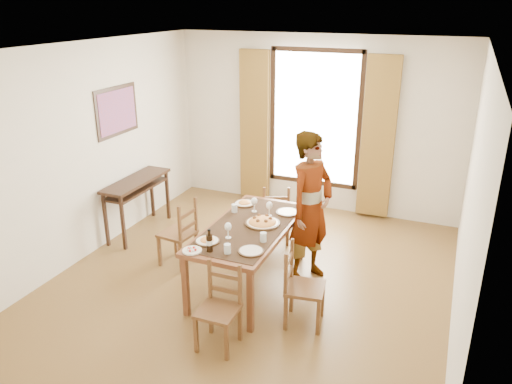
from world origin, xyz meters
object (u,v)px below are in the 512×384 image
at_px(man, 311,208).
at_px(pasta_platter, 262,220).
at_px(dining_table, 249,231).
at_px(console_table, 137,187).

bearing_deg(man, pasta_platter, 145.97).
bearing_deg(pasta_platter, dining_table, -140.45).
bearing_deg(console_table, dining_table, -19.36).
relative_size(console_table, dining_table, 0.68).
distance_m(console_table, man, 2.66).
bearing_deg(dining_table, man, 35.09).
bearing_deg(dining_table, pasta_platter, 39.55).
height_order(man, pasta_platter, man).
xyz_separation_m(console_table, dining_table, (2.03, -0.71, 0.00)).
relative_size(dining_table, pasta_platter, 4.44).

